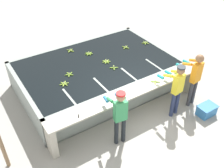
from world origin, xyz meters
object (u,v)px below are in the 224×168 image
(banana_bunch_ledge_0, at_px, (155,82))
(knife_0, at_px, (79,114))
(banana_bunch_floating_6, at_px, (70,51))
(banana_bunch_ledge_1, at_px, (178,73))
(banana_bunch_floating_5, at_px, (114,68))
(banana_bunch_floating_4, at_px, (64,84))
(banana_bunch_floating_3, at_px, (126,47))
(banana_bunch_floating_7, at_px, (69,74))
(banana_bunch_floating_0, at_px, (145,43))
(banana_bunch_floating_2, at_px, (106,61))
(crate, at_px, (207,110))
(banana_bunch_floating_1, at_px, (89,54))
(worker_0, at_px, (120,113))
(worker_2, at_px, (195,75))
(worker_1, at_px, (177,86))

(banana_bunch_ledge_0, distance_m, knife_0, 2.44)
(banana_bunch_floating_6, bearing_deg, banana_bunch_ledge_1, -55.22)
(banana_bunch_floating_5, distance_m, banana_bunch_ledge_1, 1.95)
(banana_bunch_floating_6, distance_m, banana_bunch_ledge_1, 3.67)
(banana_bunch_floating_4, bearing_deg, banana_bunch_floating_6, 59.12)
(banana_bunch_ledge_0, xyz_separation_m, banana_bunch_ledge_1, (0.86, -0.04, 0.00))
(banana_bunch_floating_3, distance_m, banana_bunch_floating_7, 2.42)
(banana_bunch_floating_4, xyz_separation_m, banana_bunch_ledge_0, (2.22, -1.32, 0.00))
(banana_bunch_floating_5, distance_m, banana_bunch_ledge_0, 1.39)
(banana_bunch_floating_0, relative_size, banana_bunch_floating_2, 0.99)
(banana_bunch_floating_3, xyz_separation_m, crate, (0.61, -3.26, -0.77))
(banana_bunch_floating_2, height_order, banana_bunch_floating_3, same)
(banana_bunch_floating_2, relative_size, knife_0, 0.87)
(banana_bunch_floating_4, bearing_deg, banana_bunch_floating_1, 38.53)
(crate, bearing_deg, banana_bunch_floating_0, 86.65)
(banana_bunch_ledge_1, bearing_deg, banana_bunch_floating_1, 123.72)
(banana_bunch_floating_3, xyz_separation_m, banana_bunch_floating_7, (-2.38, -0.46, -0.00))
(worker_0, height_order, banana_bunch_floating_3, worker_0)
(banana_bunch_floating_5, height_order, crate, banana_bunch_floating_5)
(banana_bunch_ledge_0, xyz_separation_m, knife_0, (-2.44, -0.01, -0.01))
(banana_bunch_floating_6, bearing_deg, worker_2, -56.65)
(worker_0, height_order, banana_bunch_ledge_0, worker_0)
(banana_bunch_floating_2, height_order, banana_bunch_floating_4, same)
(worker_0, distance_m, banana_bunch_ledge_0, 1.71)
(banana_bunch_floating_4, xyz_separation_m, knife_0, (-0.23, -1.33, -0.01))
(banana_bunch_floating_0, relative_size, banana_bunch_floating_5, 1.05)
(banana_bunch_floating_0, distance_m, banana_bunch_ledge_0, 2.39)
(banana_bunch_floating_3, distance_m, knife_0, 3.63)
(banana_bunch_floating_6, xyz_separation_m, banana_bunch_ledge_0, (1.23, -2.97, 0.00))
(worker_2, relative_size, banana_bunch_floating_4, 6.15)
(banana_bunch_floating_1, distance_m, banana_bunch_ledge_0, 2.58)
(banana_bunch_ledge_0, height_order, crate, banana_bunch_ledge_0)
(banana_bunch_floating_7, xyz_separation_m, knife_0, (-0.55, -1.69, -0.01))
(worker_1, xyz_separation_m, banana_bunch_floating_5, (-0.87, 1.82, -0.07))
(banana_bunch_floating_7, distance_m, banana_bunch_ledge_0, 2.53)
(banana_bunch_ledge_1, xyz_separation_m, crate, (0.23, -1.08, -0.78))
(banana_bunch_floating_5, height_order, banana_bunch_ledge_0, banana_bunch_ledge_0)
(knife_0, xyz_separation_m, crate, (3.54, -1.11, -0.76))
(banana_bunch_floating_6, bearing_deg, banana_bunch_floating_3, -26.13)
(banana_bunch_floating_5, relative_size, banana_bunch_ledge_1, 0.97)
(banana_bunch_floating_3, height_order, banana_bunch_floating_7, same)
(worker_1, relative_size, banana_bunch_floating_3, 6.09)
(crate, bearing_deg, banana_bunch_floating_1, 117.90)
(banana_bunch_floating_3, bearing_deg, banana_bunch_floating_7, -169.10)
(banana_bunch_floating_5, bearing_deg, banana_bunch_floating_3, 39.40)
(banana_bunch_floating_0, bearing_deg, banana_bunch_floating_6, 159.26)
(crate, bearing_deg, banana_bunch_ledge_0, 134.19)
(worker_2, height_order, banana_bunch_floating_6, worker_2)
(banana_bunch_floating_3, height_order, banana_bunch_floating_5, same)
(banana_bunch_floating_1, distance_m, crate, 4.12)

